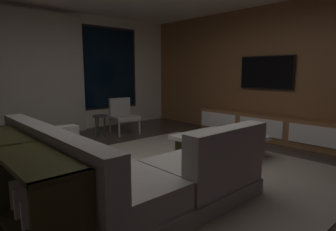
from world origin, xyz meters
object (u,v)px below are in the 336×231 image
(side_stool, at_px, (100,119))
(mounted_tv, at_px, (266,72))
(console_table_behind_couch, at_px, (18,179))
(sectional_couch, at_px, (115,173))
(book_stack_on_coffee_table, at_px, (228,133))
(coffee_table, at_px, (219,146))
(media_console, at_px, (268,128))
(accent_chair_near_window, at_px, (123,114))

(side_stool, relative_size, mounted_tv, 0.40)
(side_stool, relative_size, console_table_behind_couch, 0.22)
(mounted_tv, bearing_deg, console_table_behind_couch, -176.09)
(console_table_behind_couch, bearing_deg, mounted_tv, 3.91)
(sectional_couch, bearing_deg, book_stack_on_coffee_table, 2.81)
(coffee_table, bearing_deg, media_console, 3.12)
(book_stack_on_coffee_table, height_order, console_table_behind_couch, console_table_behind_couch)
(media_console, distance_m, mounted_tv, 1.13)
(coffee_table, distance_m, mounted_tv, 2.23)
(sectional_couch, xyz_separation_m, coffee_table, (2.03, 0.17, -0.10))
(sectional_couch, xyz_separation_m, mounted_tv, (3.91, 0.46, 1.06))
(mounted_tv, distance_m, console_table_behind_couch, 4.92)
(sectional_couch, distance_m, accent_chair_near_window, 3.39)
(mounted_tv, bearing_deg, media_console, -132.45)
(accent_chair_near_window, height_order, console_table_behind_couch, accent_chair_near_window)
(coffee_table, relative_size, media_console, 0.37)
(console_table_behind_couch, bearing_deg, coffee_table, 0.76)
(coffee_table, distance_m, side_stool, 2.69)
(book_stack_on_coffee_table, xyz_separation_m, console_table_behind_couch, (-3.08, 0.02, 0.02))
(sectional_couch, bearing_deg, side_stool, 63.94)
(accent_chair_near_window, bearing_deg, mounted_tv, -49.67)
(book_stack_on_coffee_table, bearing_deg, console_table_behind_couch, 179.60)
(accent_chair_near_window, bearing_deg, side_stool, -178.43)
(book_stack_on_coffee_table, xyz_separation_m, mounted_tv, (1.73, 0.35, 0.95))
(book_stack_on_coffee_table, xyz_separation_m, accent_chair_near_window, (-0.24, 2.68, 0.04))
(accent_chair_near_window, bearing_deg, book_stack_on_coffee_table, -84.87)
(sectional_couch, xyz_separation_m, accent_chair_near_window, (1.93, 2.78, 0.14))
(console_table_behind_couch, bearing_deg, book_stack_on_coffee_table, -0.40)
(coffee_table, distance_m, accent_chair_near_window, 2.63)
(media_console, height_order, console_table_behind_couch, console_table_behind_couch)
(sectional_couch, xyz_separation_m, side_stool, (1.35, 2.77, 0.08))
(console_table_behind_couch, bearing_deg, side_stool, 49.35)
(accent_chair_near_window, distance_m, side_stool, 0.58)
(sectional_couch, relative_size, side_stool, 5.43)
(book_stack_on_coffee_table, height_order, media_console, media_console)
(coffee_table, relative_size, side_stool, 2.52)
(sectional_couch, bearing_deg, media_console, 3.99)
(mounted_tv, bearing_deg, accent_chair_near_window, 130.33)
(accent_chair_near_window, distance_m, media_console, 3.10)
(sectional_couch, xyz_separation_m, book_stack_on_coffee_table, (2.17, 0.11, 0.11))
(coffee_table, height_order, console_table_behind_couch, console_table_behind_couch)
(accent_chair_near_window, relative_size, console_table_behind_couch, 0.37)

